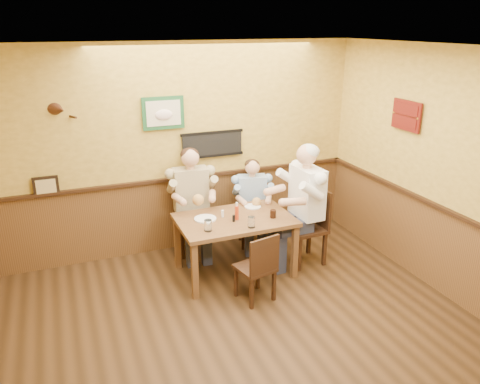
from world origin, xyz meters
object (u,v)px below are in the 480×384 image
at_px(water_glass_left, 208,226).
at_px(pepper_shaker, 234,218).
at_px(chair_back_left, 192,221).
at_px(chair_near_side, 255,266).
at_px(salt_shaker, 223,214).
at_px(chair_back_right, 252,218).
at_px(hot_sauce_bottle, 237,212).
at_px(dining_table, 235,225).
at_px(diner_blue_polo, 252,207).
at_px(cola_tumbler, 273,214).
at_px(chair_right_end, 305,227).
at_px(water_glass_mid, 251,222).
at_px(diner_white_elder, 306,211).
at_px(diner_tan_shirt, 192,207).

relative_size(water_glass_left, pepper_shaker, 1.62).
distance_m(chair_back_left, chair_near_side, 1.44).
xyz_separation_m(chair_near_side, salt_shaker, (-0.12, 0.73, 0.38)).
height_order(chair_back_right, hot_sauce_bottle, hot_sauce_bottle).
bearing_deg(dining_table, pepper_shaker, -117.62).
bearing_deg(chair_back_right, salt_shaker, -124.10).
bearing_deg(pepper_shaker, diner_blue_polo, 53.51).
bearing_deg(cola_tumbler, chair_near_side, -132.67).
bearing_deg(pepper_shaker, dining_table, 62.38).
xyz_separation_m(water_glass_left, hot_sauce_bottle, (0.43, 0.19, 0.03)).
xyz_separation_m(chair_back_left, water_glass_left, (-0.09, -0.99, 0.35)).
relative_size(chair_back_left, hot_sauce_bottle, 4.72).
height_order(chair_back_right, pepper_shaker, pepper_shaker).
bearing_deg(chair_near_side, pepper_shaker, -97.44).
bearing_deg(chair_right_end, water_glass_mid, -76.18).
bearing_deg(chair_back_left, diner_blue_polo, -1.32).
distance_m(hot_sauce_bottle, pepper_shaker, 0.09).
bearing_deg(water_glass_left, hot_sauce_bottle, 23.52).
bearing_deg(diner_blue_polo, dining_table, -113.82).
bearing_deg(water_glass_mid, diner_blue_polo, 66.59).
relative_size(water_glass_left, salt_shaker, 1.53).
relative_size(chair_right_end, cola_tumbler, 10.43).
xyz_separation_m(chair_back_right, water_glass_left, (-0.93, -0.90, 0.42)).
distance_m(chair_back_right, diner_white_elder, 0.92).
xyz_separation_m(chair_back_right, salt_shaker, (-0.64, -0.58, 0.40)).
distance_m(diner_blue_polo, water_glass_mid, 1.11).
xyz_separation_m(diner_white_elder, hot_sauce_bottle, (-0.95, 0.03, 0.13)).
bearing_deg(salt_shaker, cola_tumbler, -23.50).
bearing_deg(chair_back_left, diner_white_elder, -28.17).
relative_size(dining_table, chair_back_right, 1.76).
relative_size(diner_white_elder, hot_sauce_bottle, 7.30).
xyz_separation_m(dining_table, hot_sauce_bottle, (0.01, -0.05, 0.19)).
xyz_separation_m(chair_back_left, chair_right_end, (1.29, -0.83, 0.04)).
xyz_separation_m(diner_white_elder, cola_tumbler, (-0.51, -0.08, 0.08)).
relative_size(chair_near_side, diner_tan_shirt, 0.62).
relative_size(chair_right_end, hot_sauce_bottle, 5.11).
bearing_deg(pepper_shaker, chair_back_right, 53.51).
distance_m(chair_back_right, diner_blue_polo, 0.17).
xyz_separation_m(chair_right_end, hot_sauce_bottle, (-0.95, 0.03, 0.34)).
height_order(chair_right_end, diner_blue_polo, diner_blue_polo).
xyz_separation_m(hot_sauce_bottle, salt_shaker, (-0.13, 0.14, -0.05)).
relative_size(chair_right_end, salt_shaker, 11.48).
distance_m(diner_blue_polo, pepper_shaker, 0.97).
height_order(diner_tan_shirt, salt_shaker, diner_tan_shirt).
distance_m(diner_tan_shirt, water_glass_left, 1.00).
height_order(chair_back_right, salt_shaker, salt_shaker).
xyz_separation_m(chair_back_left, hot_sauce_bottle, (0.34, -0.80, 0.38)).
distance_m(water_glass_mid, cola_tumbler, 0.40).
bearing_deg(water_glass_left, water_glass_mid, -10.49).
bearing_deg(chair_back_left, dining_table, -61.51).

